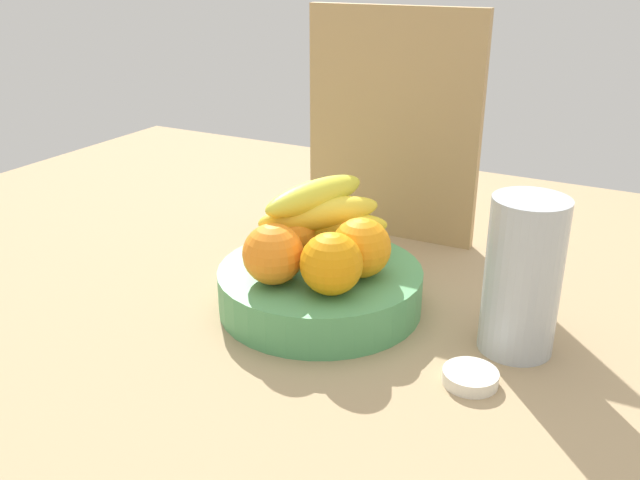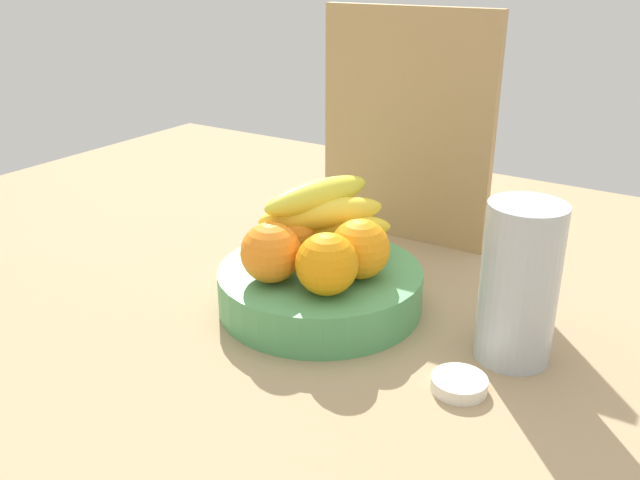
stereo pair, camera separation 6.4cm
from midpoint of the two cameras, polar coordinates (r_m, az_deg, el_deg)
name	(u,v)px [view 2 (the right image)]	position (r cm, az deg, el deg)	size (l,w,h in cm)	color
ground_plane	(334,321)	(90.03, 3.23, -6.80)	(180.00, 140.00, 3.00)	tan
fruit_bowl	(320,288)	(88.97, 2.05, -4.05)	(26.39, 26.39, 5.51)	#519F61
orange_front_left	(327,264)	(80.10, 2.85, -2.05)	(7.53, 7.53, 7.53)	orange
orange_front_right	(360,249)	(84.45, 5.49, -0.78)	(7.53, 7.53, 7.53)	orange
orange_center	(340,226)	(91.55, 3.65, 1.18)	(7.53, 7.53, 7.53)	orange
orange_back_left	(291,233)	(88.95, -0.43, 0.57)	(7.53, 7.53, 7.53)	orange
orange_back_right	(271,252)	(83.13, -1.93, -1.08)	(7.53, 7.53, 7.53)	orange
banana_bunch	(322,220)	(88.98, 2.23, 1.63)	(17.36, 17.45, 10.60)	yellow
cutting_board	(406,128)	(108.37, 8.87, 9.21)	(28.00, 1.80, 36.00)	tan
thermos_tumbler	(519,283)	(79.40, 18.50, -3.50)	(8.59, 8.59, 18.59)	#B2BBC2
jar_lid	(459,384)	(76.03, 13.93, -11.61)	(6.02, 6.02, 1.49)	white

